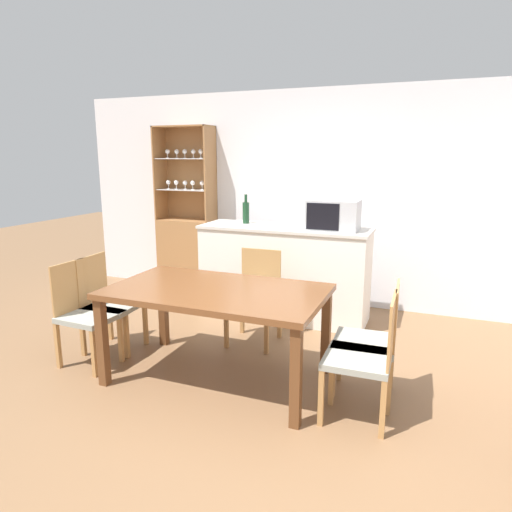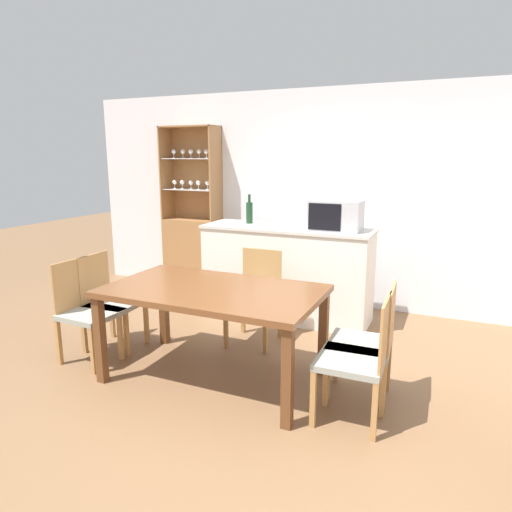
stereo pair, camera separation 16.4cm
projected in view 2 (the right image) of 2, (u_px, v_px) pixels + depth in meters
The scene contains 12 objects.
ground_plane at pixel (241, 406), 3.32m from camera, with size 18.00×18.00×0.00m, color brown.
wall_back at pixel (337, 199), 5.39m from camera, with size 6.80×0.06×2.55m.
kitchen_counter at pixel (287, 273), 5.06m from camera, with size 1.87×0.60×1.02m.
display_cabinet at pixel (193, 242), 6.11m from camera, with size 0.76×0.33×2.15m.
dining_table at pixel (213, 298), 3.61m from camera, with size 1.70×0.98×0.76m.
dining_chair_side_left_far at pixel (110, 302), 4.26m from camera, with size 0.46×0.46×0.89m.
dining_chair_head_far at pixel (256, 297), 4.40m from camera, with size 0.45×0.45×0.89m.
dining_chair_side_right_far at pixel (366, 343), 3.32m from camera, with size 0.46×0.46×0.89m.
dining_chair_side_right_near at pixel (358, 359), 3.06m from camera, with size 0.45×0.45×0.89m.
dining_chair_side_left_near at pixel (87, 311), 4.00m from camera, with size 0.46×0.46×0.89m.
microwave at pixel (336, 215), 4.69m from camera, with size 0.52×0.34×0.31m.
wine_bottle at pixel (249, 212), 5.19m from camera, with size 0.08×0.08×0.33m.
Camera 2 is at (1.32, -2.70, 1.78)m, focal length 32.00 mm.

